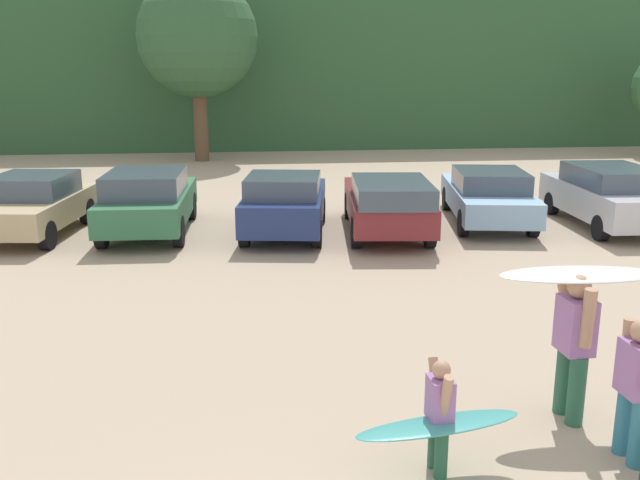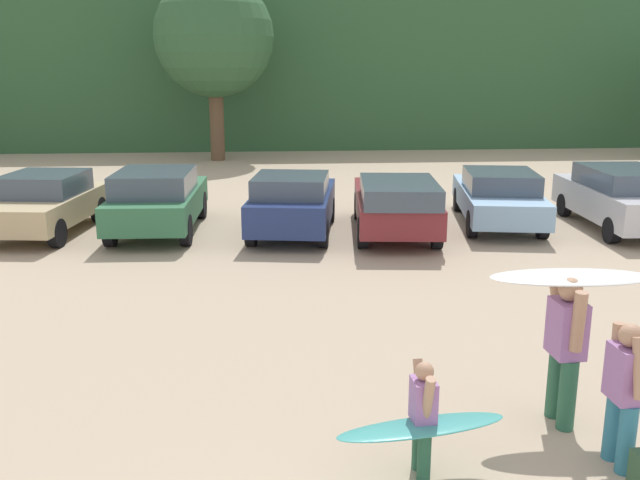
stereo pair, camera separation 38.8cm
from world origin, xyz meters
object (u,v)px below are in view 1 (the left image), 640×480
parked_car_forest_green (148,200)px  person_companion (636,382)px  parked_car_silver (609,195)px  surfboard_white (580,275)px  parked_car_sky_blue (488,195)px  parked_car_navy (285,203)px  person_child (439,410)px  person_adult (574,339)px  parked_car_maroon (388,202)px  parked_car_tan (33,204)px  surfboard_teal (439,425)px

parked_car_forest_green → person_companion: size_ratio=2.92×
parked_car_silver → surfboard_white: 10.76m
parked_car_sky_blue → parked_car_silver: 2.99m
parked_car_sky_blue → person_companion: 11.24m
parked_car_navy → parked_car_silver: (8.19, -0.07, 0.03)m
person_child → person_adult: bearing=-155.6°
parked_car_sky_blue → person_child: (-4.45, -10.98, -0.05)m
person_companion → parked_car_maroon: bearing=-89.6°
person_adult → person_child: bearing=24.4°
parked_car_navy → parked_car_sky_blue: (5.29, 0.66, -0.04)m
parked_car_tan → parked_car_navy: (5.99, -0.60, 0.02)m
surfboard_teal → parked_car_forest_green: bearing=-80.0°
parked_car_navy → surfboard_white: surfboard_white is taller
parked_car_maroon → surfboard_teal: size_ratio=2.72×
person_child → surfboard_white: 2.37m
parked_car_maroon → person_adult: person_adult is taller
parked_car_tan → person_child: 12.87m
parked_car_forest_green → person_child: bearing=-157.2°
parked_car_silver → parked_car_navy: bearing=92.7°
parked_car_forest_green → parked_car_maroon: parked_car_forest_green is taller
parked_car_sky_blue → parked_car_maroon: bearing=118.2°
parked_car_silver → person_companion: 11.54m
person_companion → parked_car_navy: bearing=-76.5°
parked_car_maroon → parked_car_silver: 5.74m
surfboard_white → parked_car_sky_blue: bearing=-100.9°
person_child → surfboard_teal: (-0.03, -0.09, -0.11)m
parked_car_silver → person_companion: bearing=155.8°
surfboard_white → surfboard_teal: bearing=33.9°
parked_car_sky_blue → parked_car_silver: (2.90, -0.73, 0.07)m
parked_car_maroon → surfboard_teal: bearing=176.8°
surfboard_white → person_child: bearing=32.2°
parked_car_tan → parked_car_forest_green: bearing=-85.5°
surfboard_teal → parked_car_silver: bearing=-136.1°
parked_car_silver → person_child: parked_car_silver is taller
person_adult → person_companion: bearing=101.8°
parked_car_silver → parked_car_sky_blue: bearing=79.0°
parked_car_silver → person_companion: size_ratio=2.99×
parked_car_maroon → person_companion: (0.43, -10.02, 0.08)m
parked_car_navy → person_adult: person_adult is taller
surfboard_teal → person_adult: bearing=-162.3°
parked_car_tan → surfboard_teal: bearing=-141.0°
parked_car_navy → surfboard_teal: bearing=-166.9°
person_adult → surfboard_white: 0.74m
parked_car_navy → person_companion: bearing=-155.8°
parked_car_forest_green → parked_car_silver: (11.46, -0.54, -0.02)m
person_child → person_companion: size_ratio=0.79×
parked_car_tan → surfboard_white: (8.71, -9.89, 0.94)m
parked_car_tan → parked_car_sky_blue: size_ratio=0.85×
person_child → surfboard_teal: 0.14m
parked_car_sky_blue → parked_car_silver: bearing=-94.5°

